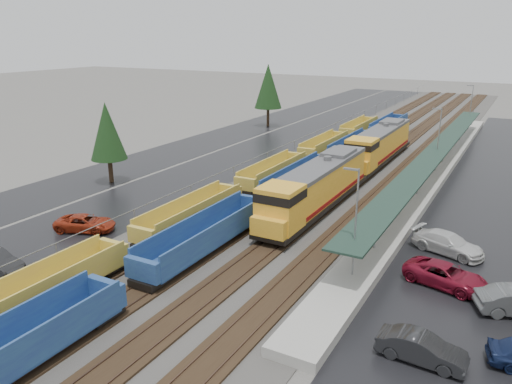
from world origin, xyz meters
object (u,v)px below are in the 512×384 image
Objects in this scene: locomotive_lead at (316,188)px; parked_car_west_c at (85,223)px; well_string_blue at (262,203)px; parked_car_east_b at (446,276)px; locomotive_trail at (379,145)px; parked_car_east_a at (422,349)px; well_string_yellow at (238,191)px; parked_car_east_c at (448,244)px.

locomotive_lead reaches higher than parked_car_west_c.
parked_car_west_c is at bearing -137.03° from well_string_blue.
locomotive_trail is at bearing 38.31° from parked_car_east_b.
parked_car_east_b is (-0.24, 9.00, 0.01)m from parked_car_east_a.
well_string_yellow is at bearing -110.33° from locomotive_trail.
parked_car_east_a is (17.24, -14.96, -0.45)m from well_string_blue.
well_string_blue reaches higher than well_string_yellow.
parked_car_east_b is at bearing -19.32° from well_string_blue.
well_string_blue is 15.50m from parked_car_west_c.
well_string_blue is 16.30m from parked_car_east_c.
parked_car_east_b is (13.00, -8.88, -1.75)m from locomotive_lead.
parked_car_west_c is at bearing -119.66° from well_string_yellow.
locomotive_lead is at bearing 4.26° from well_string_yellow.
parked_car_east_b is (28.34, 4.60, 0.06)m from parked_car_west_c.
well_string_blue is 18.02m from parked_car_east_b.
well_string_yellow is 16.82× the size of parked_car_east_b.
well_string_blue is at bearing -30.21° from well_string_yellow.
parked_car_east_a is (13.24, -38.88, -1.76)m from locomotive_trail.
well_string_yellow is at bearing 83.26° from parked_car_east_b.
well_string_yellow is at bearing -52.07° from parked_car_west_c.
well_string_blue is (-4.00, -23.92, -1.31)m from locomotive_trail.
locomotive_lead is 8.14m from well_string_yellow.
locomotive_lead is at bearing -90.00° from locomotive_trail.
parked_car_east_a reaches higher than parked_car_west_c.
parked_car_east_a is at bearing -53.48° from locomotive_lead.
parked_car_east_a is at bearing -71.19° from locomotive_trail.
well_string_yellow reaches higher than parked_car_west_c.
locomotive_trail is at bearing 21.31° from parked_car_east_a.
parked_car_east_c is (12.29, -3.37, -1.71)m from locomotive_lead.
parked_car_east_c is (27.63, 10.12, 0.09)m from parked_car_west_c.
locomotive_trail is 3.84× the size of parked_car_east_b.
well_string_yellow reaches higher than parked_car_east_c.
parked_car_east_c is (-0.95, 14.51, 0.05)m from parked_car_east_a.
well_string_blue reaches higher than parked_car_east_c.
parked_car_east_b is (13.00, -29.88, -1.75)m from locomotive_trail.
well_string_yellow is 4.63m from well_string_blue.
locomotive_trail is 0.20× the size of well_string_blue.
locomotive_lead is at bearing 70.45° from parked_car_east_b.
parked_car_east_a is 14.54m from parked_car_east_c.
locomotive_lead is at bearing -71.09° from parked_car_west_c.
parked_car_east_c is (-0.71, 5.51, 0.04)m from parked_car_east_b.
locomotive_lead is 5.13m from well_string_blue.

